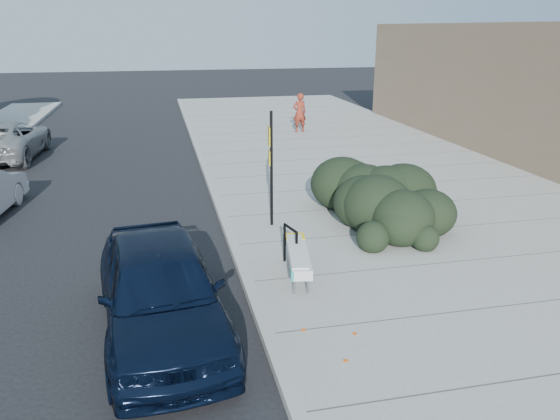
{
  "coord_description": "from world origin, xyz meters",
  "views": [
    {
      "loc": [
        -1.53,
        -9.75,
        4.97
      ],
      "look_at": [
        1.05,
        1.8,
        1.0
      ],
      "focal_mm": 35.0,
      "sensor_mm": 36.0,
      "label": 1
    }
  ],
  "objects": [
    {
      "name": "hedge",
      "position": [
        4.0,
        2.86,
        0.96
      ],
      "size": [
        2.29,
        4.37,
        1.61
      ],
      "primitive_type": "ellipsoid",
      "rotation": [
        0.0,
        0.0,
        -0.03
      ],
      "color": "black",
      "rests_on": "sidewalk_near"
    },
    {
      "name": "curb_near",
      "position": [
        0.0,
        5.0,
        0.08
      ],
      "size": [
        0.22,
        50.0,
        0.17
      ],
      "primitive_type": "cube",
      "color": "#9E9E99",
      "rests_on": "ground"
    },
    {
      "name": "bike_rack",
      "position": [
        1.0,
        0.58,
        0.68
      ],
      "size": [
        0.18,
        0.59,
        0.88
      ],
      "rotation": [
        0.0,
        0.0,
        0.24
      ],
      "color": "black",
      "rests_on": "sidewalk_near"
    },
    {
      "name": "suv_silver",
      "position": [
        -7.46,
        13.4,
        0.75
      ],
      "size": [
        2.77,
        5.52,
        1.5
      ],
      "primitive_type": "imported",
      "rotation": [
        0.0,
        0.0,
        3.09
      ],
      "color": "gray",
      "rests_on": "ground"
    },
    {
      "name": "ground",
      "position": [
        0.0,
        0.0,
        0.0
      ],
      "size": [
        120.0,
        120.0,
        0.0
      ],
      "primitive_type": "plane",
      "color": "black",
      "rests_on": "ground"
    },
    {
      "name": "sidewalk_near",
      "position": [
        5.6,
        5.0,
        0.07
      ],
      "size": [
        11.2,
        50.0,
        0.15
      ],
      "primitive_type": "cube",
      "color": "gray",
      "rests_on": "ground"
    },
    {
      "name": "sign_post",
      "position": [
        1.12,
        3.17,
        1.79
      ],
      "size": [
        0.12,
        0.34,
        2.91
      ],
      "rotation": [
        0.0,
        0.0,
        -0.1
      ],
      "color": "black",
      "rests_on": "sidewalk_near"
    },
    {
      "name": "bench",
      "position": [
        1.02,
        0.02,
        0.62
      ],
      "size": [
        0.73,
        1.99,
        0.59
      ],
      "rotation": [
        0.0,
        0.0,
        -0.17
      ],
      "color": "gray",
      "rests_on": "sidewalk_near"
    },
    {
      "name": "sedan_navy",
      "position": [
        -1.69,
        -1.33,
        0.83
      ],
      "size": [
        2.43,
        5.04,
        1.66
      ],
      "primitive_type": "imported",
      "rotation": [
        0.0,
        0.0,
        0.1
      ],
      "color": "black",
      "rests_on": "ground"
    },
    {
      "name": "pedestrian",
      "position": [
        5.13,
        15.75,
        1.08
      ],
      "size": [
        0.73,
        0.54,
        1.85
      ],
      "primitive_type": "imported",
      "rotation": [
        0.0,
        0.0,
        3.29
      ],
      "color": "maroon",
      "rests_on": "sidewalk_near"
    }
  ]
}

